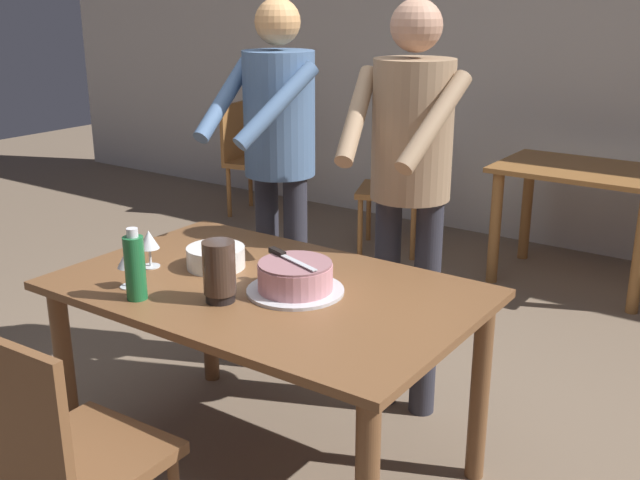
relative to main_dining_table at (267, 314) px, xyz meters
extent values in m
plane|color=#7A6651|center=(0.00, 0.00, -0.64)|extent=(14.00, 14.00, 0.00)
cube|color=silver|center=(0.00, 3.31, 0.71)|extent=(10.00, 0.12, 2.70)
cube|color=brown|center=(0.00, 0.00, 0.09)|extent=(1.48, 0.94, 0.03)
cylinder|color=brown|center=(-0.67, -0.39, -0.28)|extent=(0.07, 0.07, 0.72)
cylinder|color=brown|center=(-0.67, 0.39, -0.28)|extent=(0.07, 0.07, 0.72)
cylinder|color=brown|center=(0.67, 0.39, -0.28)|extent=(0.07, 0.07, 0.72)
cylinder|color=silver|center=(0.12, 0.01, 0.12)|extent=(0.34, 0.34, 0.01)
cylinder|color=#D18C93|center=(0.12, 0.01, 0.17)|extent=(0.26, 0.26, 0.09)
cylinder|color=#926267|center=(0.12, 0.01, 0.22)|extent=(0.25, 0.25, 0.01)
cube|color=silver|center=(0.14, 0.00, 0.23)|extent=(0.20, 0.08, 0.00)
cube|color=black|center=(0.02, 0.04, 0.23)|extent=(0.08, 0.05, 0.02)
cylinder|color=white|center=(-0.27, 0.04, 0.11)|extent=(0.22, 0.22, 0.01)
cylinder|color=white|center=(-0.27, 0.04, 0.12)|extent=(0.22, 0.22, 0.01)
cylinder|color=white|center=(-0.27, 0.04, 0.13)|extent=(0.22, 0.22, 0.01)
cylinder|color=white|center=(-0.27, 0.04, 0.14)|extent=(0.22, 0.22, 0.01)
cylinder|color=white|center=(-0.27, 0.04, 0.15)|extent=(0.22, 0.22, 0.01)
cylinder|color=white|center=(-0.27, 0.04, 0.16)|extent=(0.22, 0.22, 0.01)
cylinder|color=white|center=(-0.27, 0.04, 0.17)|extent=(0.22, 0.22, 0.01)
cylinder|color=white|center=(-0.27, 0.04, 0.18)|extent=(0.22, 0.22, 0.01)
cylinder|color=silver|center=(-0.39, -0.29, 0.11)|extent=(0.07, 0.07, 0.00)
cylinder|color=silver|center=(-0.39, -0.29, 0.15)|extent=(0.01, 0.01, 0.07)
cone|color=silver|center=(-0.39, -0.29, 0.22)|extent=(0.08, 0.08, 0.07)
cylinder|color=silver|center=(-0.48, -0.10, 0.11)|extent=(0.07, 0.07, 0.00)
cylinder|color=silver|center=(-0.48, -0.10, 0.15)|extent=(0.01, 0.01, 0.07)
cone|color=silver|center=(-0.48, -0.10, 0.22)|extent=(0.08, 0.08, 0.07)
cylinder|color=#1E6B38|center=(-0.28, -0.34, 0.22)|extent=(0.07, 0.07, 0.22)
cylinder|color=silver|center=(-0.28, -0.34, 0.34)|extent=(0.04, 0.04, 0.03)
cylinder|color=black|center=(-0.04, -0.20, 0.12)|extent=(0.10, 0.10, 0.03)
cylinder|color=#3F2D23|center=(-0.04, -0.20, 0.23)|extent=(0.11, 0.11, 0.18)
cylinder|color=#2D2D38|center=(0.28, 0.70, -0.17)|extent=(0.11, 0.11, 0.95)
cylinder|color=#2D2D38|center=(0.10, 0.68, -0.17)|extent=(0.11, 0.11, 0.95)
cylinder|color=#997A5B|center=(0.19, 0.69, 0.58)|extent=(0.32, 0.32, 0.55)
sphere|color=tan|center=(0.19, 0.69, 0.98)|extent=(0.20, 0.20, 0.20)
cylinder|color=#997A5B|center=(0.37, 0.52, 0.66)|extent=(0.11, 0.42, 0.34)
cylinder|color=#997A5B|center=(0.06, 0.49, 0.66)|extent=(0.19, 0.42, 0.34)
cylinder|color=#2D2D38|center=(-0.40, 0.71, -0.17)|extent=(0.11, 0.11, 0.95)
cylinder|color=#2D2D38|center=(-0.58, 0.73, -0.17)|extent=(0.11, 0.11, 0.95)
cylinder|color=#4C6B93|center=(-0.49, 0.72, 0.58)|extent=(0.32, 0.32, 0.55)
sphere|color=tan|center=(-0.49, 0.72, 0.98)|extent=(0.20, 0.20, 0.20)
cylinder|color=#4C6B93|center=(-0.35, 0.52, 0.66)|extent=(0.19, 0.42, 0.34)
cylinder|color=#4C6B93|center=(-0.66, 0.55, 0.66)|extent=(0.12, 0.42, 0.34)
cube|color=brown|center=(-0.09, -0.77, -0.21)|extent=(0.46, 0.46, 0.04)
cylinder|color=brown|center=(-0.27, -0.59, -0.44)|extent=(0.04, 0.04, 0.41)
cube|color=brown|center=(-0.08, -0.97, 0.03)|extent=(0.44, 0.05, 0.45)
cube|color=#9E6633|center=(0.35, 2.61, 0.08)|extent=(1.00, 0.70, 0.03)
cylinder|color=#9E6633|center=(-0.07, 2.34, -0.29)|extent=(0.07, 0.07, 0.71)
cylinder|color=#9E6633|center=(0.78, 2.34, -0.29)|extent=(0.07, 0.07, 0.71)
cylinder|color=#9E6633|center=(-0.07, 2.89, -0.29)|extent=(0.07, 0.07, 0.71)
cube|color=#9E6633|center=(-0.92, 2.52, -0.21)|extent=(0.57, 0.57, 0.04)
cylinder|color=#9E6633|center=(-1.02, 2.28, -0.44)|extent=(0.04, 0.04, 0.41)
cylinder|color=#9E6633|center=(-1.15, 2.62, -0.44)|extent=(0.04, 0.04, 0.41)
cylinder|color=#9E6633|center=(-0.68, 2.42, -0.44)|extent=(0.04, 0.04, 0.41)
cylinder|color=#9E6633|center=(-0.82, 2.75, -0.44)|extent=(0.04, 0.04, 0.41)
cube|color=#9E6633|center=(-0.73, 2.59, 0.03)|extent=(0.19, 0.42, 0.45)
cube|color=#9E6633|center=(-2.25, 2.70, -0.21)|extent=(0.52, 0.52, 0.04)
cylinder|color=#9E6633|center=(-2.11, 2.92, -0.44)|extent=(0.04, 0.04, 0.41)
cylinder|color=#9E6633|center=(-2.04, 2.56, -0.44)|extent=(0.04, 0.04, 0.41)
cylinder|color=#9E6633|center=(-2.47, 2.85, -0.44)|extent=(0.04, 0.04, 0.41)
cylinder|color=#9E6633|center=(-2.40, 2.49, -0.44)|extent=(0.04, 0.04, 0.41)
cube|color=#9E6633|center=(-2.46, 2.66, 0.03)|extent=(0.12, 0.44, 0.45)
camera|label=1|loc=(1.57, -1.93, 1.10)|focal=42.24mm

